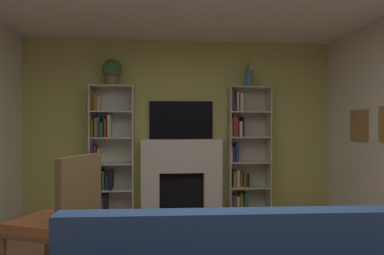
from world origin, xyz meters
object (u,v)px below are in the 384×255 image
fireplace (182,174)px  bookshelf_left (108,154)px  vase_with_flowers (249,77)px  armchair (62,216)px  tv (181,120)px  bookshelf_right (244,152)px  potted_plant (112,71)px

fireplace → bookshelf_left: 1.14m
vase_with_flowers → armchair: 3.46m
tv → armchair: 2.72m
tv → bookshelf_left: 1.21m
tv → bookshelf_left: bearing=-175.3°
tv → vase_with_flowers: 1.23m
fireplace → bookshelf_right: bearing=-0.2°
bookshelf_left → armchair: 2.22m
bookshelf_left → bookshelf_right: 2.05m
potted_plant → armchair: potted_plant is taller
bookshelf_right → vase_with_flowers: 1.15m
bookshelf_right → armchair: 3.10m
bookshelf_left → armchair: bearing=-92.8°
bookshelf_left → bookshelf_right: same height
bookshelf_right → armchair: (-2.16, -2.20, -0.38)m
potted_plant → tv: bearing=6.7°
fireplace → vase_with_flowers: 1.80m
armchair → fireplace: bearing=61.3°
tv → bookshelf_left: (-1.10, -0.09, -0.51)m
tv → potted_plant: bearing=-173.3°
fireplace → bookshelf_right: bookshelf_right is taller
fireplace → vase_with_flowers: vase_with_flowers is taller
armchair → bookshelf_right: bearing=45.5°
bookshelf_right → vase_with_flowers: size_ratio=4.27×
fireplace → armchair: bearing=-118.7°
tv → bookshelf_right: 1.08m
fireplace → bookshelf_left: (-1.10, -0.01, 0.32)m
tv → potted_plant: (-1.03, -0.12, 0.72)m
tv → bookshelf_left: bookshelf_left is taller
fireplace → bookshelf_right: (0.96, -0.00, 0.33)m
vase_with_flowers → potted_plant: bearing=-180.0°
bookshelf_left → armchair: (-0.11, -2.19, -0.36)m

